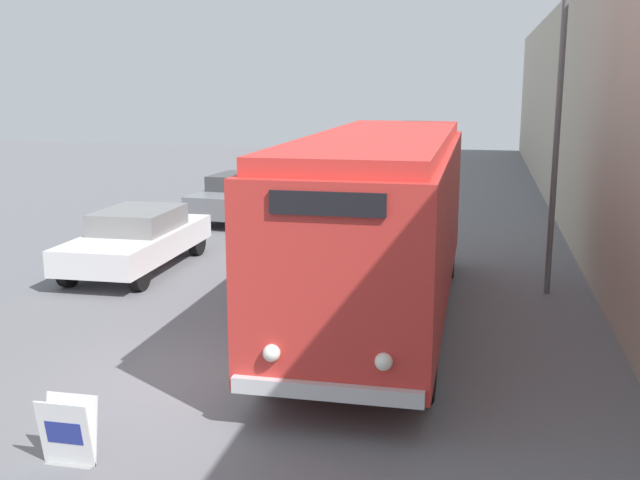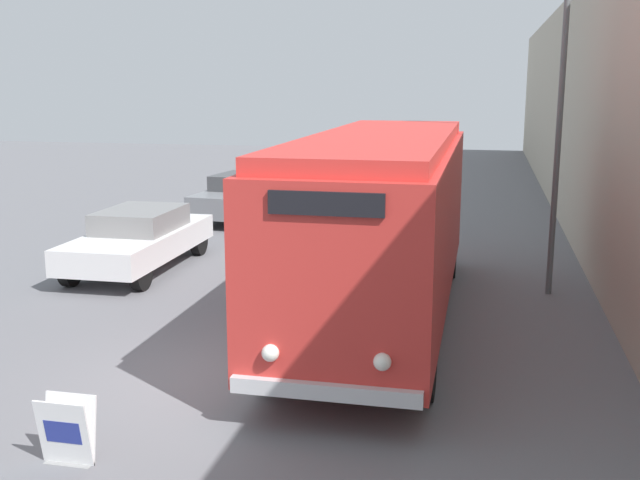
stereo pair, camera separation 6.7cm
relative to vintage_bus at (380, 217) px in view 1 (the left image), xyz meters
The scene contains 7 objects.
ground_plane 4.49m from the vintage_bus, 121.72° to the right, with size 80.00×80.00×0.00m, color slate.
building_wall_right 7.96m from the vintage_bus, 56.88° to the left, with size 0.30×60.00×6.94m.
vintage_bus is the anchor object (origin of this frame).
sign_board 6.81m from the vintage_bus, 114.51° to the right, with size 0.63×0.31×0.80m.
streetlamp 5.01m from the vintage_bus, 38.34° to the left, with size 0.36×0.36×7.70m.
parked_car_near 6.66m from the vintage_bus, 156.45° to the left, with size 1.95×4.82×1.41m.
parked_car_mid 11.05m from the vintage_bus, 121.76° to the left, with size 2.11×4.40×1.44m.
Camera 1 is at (3.84, -9.67, 4.29)m, focal length 42.00 mm.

